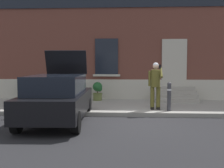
{
  "coord_description": "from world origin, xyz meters",
  "views": [
    {
      "loc": [
        -0.01,
        -8.67,
        1.86
      ],
      "look_at": [
        -0.63,
        1.6,
        1.1
      ],
      "focal_mm": 44.41,
      "sensor_mm": 36.0,
      "label": 1
    }
  ],
  "objects_px": {
    "bollard_near_person": "(169,95)",
    "person_on_phone": "(155,83)",
    "planter_charcoal": "(23,90)",
    "planter_olive": "(98,91)",
    "hatchback_car_black": "(57,97)",
    "planter_terracotta": "(60,90)"
  },
  "relations": [
    {
      "from": "bollard_near_person",
      "to": "person_on_phone",
      "type": "relative_size",
      "value": 0.6
    },
    {
      "from": "planter_charcoal",
      "to": "planter_olive",
      "type": "height_order",
      "value": "same"
    },
    {
      "from": "hatchback_car_black",
      "to": "planter_olive",
      "type": "bearing_deg",
      "value": 79.28
    },
    {
      "from": "planter_charcoal",
      "to": "planter_olive",
      "type": "bearing_deg",
      "value": -2.52
    },
    {
      "from": "hatchback_car_black",
      "to": "planter_charcoal",
      "type": "bearing_deg",
      "value": 122.72
    },
    {
      "from": "person_on_phone",
      "to": "bollard_near_person",
      "type": "bearing_deg",
      "value": -20.25
    },
    {
      "from": "bollard_near_person",
      "to": "planter_olive",
      "type": "distance_m",
      "value": 3.96
    },
    {
      "from": "planter_terracotta",
      "to": "planter_olive",
      "type": "distance_m",
      "value": 1.8
    },
    {
      "from": "bollard_near_person",
      "to": "planter_charcoal",
      "type": "relative_size",
      "value": 1.22
    },
    {
      "from": "bollard_near_person",
      "to": "planter_terracotta",
      "type": "height_order",
      "value": "bollard_near_person"
    },
    {
      "from": "person_on_phone",
      "to": "planter_charcoal",
      "type": "distance_m",
      "value": 6.59
    },
    {
      "from": "planter_charcoal",
      "to": "planter_terracotta",
      "type": "distance_m",
      "value": 1.8
    },
    {
      "from": "hatchback_car_black",
      "to": "bollard_near_person",
      "type": "bearing_deg",
      "value": 22.31
    },
    {
      "from": "planter_charcoal",
      "to": "planter_terracotta",
      "type": "bearing_deg",
      "value": -3.09
    },
    {
      "from": "hatchback_car_black",
      "to": "person_on_phone",
      "type": "distance_m",
      "value": 3.69
    },
    {
      "from": "person_on_phone",
      "to": "planter_charcoal",
      "type": "relative_size",
      "value": 2.04
    },
    {
      "from": "hatchback_car_black",
      "to": "person_on_phone",
      "type": "xyz_separation_m",
      "value": [
        3.22,
        1.76,
        0.35
      ]
    },
    {
      "from": "planter_olive",
      "to": "hatchback_car_black",
      "type": "bearing_deg",
      "value": -100.72
    },
    {
      "from": "hatchback_car_black",
      "to": "person_on_phone",
      "type": "height_order",
      "value": "hatchback_car_black"
    },
    {
      "from": "planter_terracotta",
      "to": "person_on_phone",
      "type": "bearing_deg",
      "value": -30.71
    },
    {
      "from": "bollard_near_person",
      "to": "planter_charcoal",
      "type": "distance_m",
      "value": 7.1
    },
    {
      "from": "planter_terracotta",
      "to": "planter_charcoal",
      "type": "bearing_deg",
      "value": 176.91
    }
  ]
}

